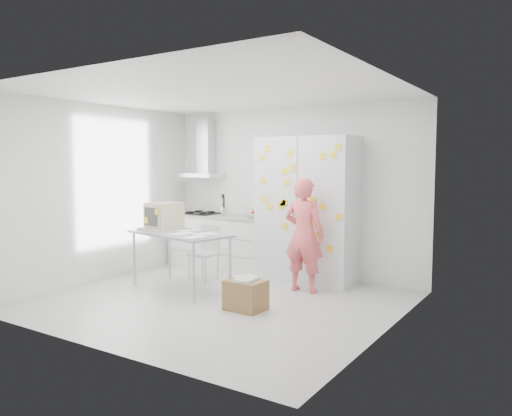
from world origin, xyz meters
The scene contains 10 objects.
floor centered at (0.00, 0.00, -0.01)m, with size 4.50×4.00×0.02m, color silver.
walls centered at (0.00, 0.72, 1.35)m, with size 4.52×4.01×2.70m.
ceiling centered at (0.00, 0.00, 2.70)m, with size 4.50×4.00×0.02m, color white.
counter_run centered at (-1.20, 1.70, 0.47)m, with size 1.84×0.63×1.28m.
range_hood centered at (-1.65, 1.84, 1.96)m, with size 0.70×0.48×1.01m.
tall_cabinet centered at (0.45, 1.67, 1.10)m, with size 1.50×0.68×2.20m.
person centered at (0.72, 1.06, 0.80)m, with size 0.59×0.38×1.61m, color #F86062.
desk centered at (-1.10, 0.30, 0.92)m, with size 1.65×1.06×1.22m.
chair centered at (-0.88, 0.88, 0.48)m, with size 0.38×0.38×0.85m.
cardboard_box centered at (0.53, -0.13, 0.19)m, with size 0.47×0.39×0.40m.
Camera 1 is at (3.89, -5.12, 1.79)m, focal length 35.00 mm.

